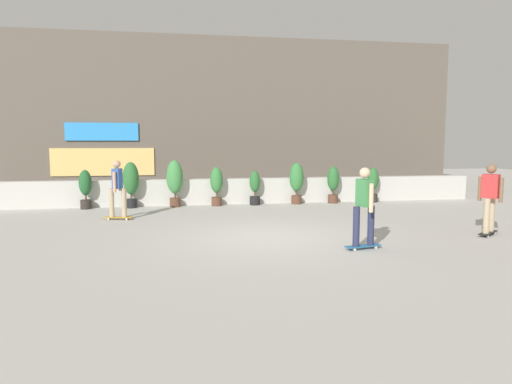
% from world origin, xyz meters
% --- Properties ---
extents(ground_plane, '(48.00, 48.00, 0.00)m').
position_xyz_m(ground_plane, '(0.00, 0.00, 0.00)').
color(ground_plane, '#B2AFA8').
extents(planter_wall, '(18.00, 0.40, 0.90)m').
position_xyz_m(planter_wall, '(0.00, 6.00, 0.45)').
color(planter_wall, beige).
rests_on(planter_wall, ground).
extents(building_backdrop, '(20.00, 2.08, 6.50)m').
position_xyz_m(building_backdrop, '(-0.01, 10.00, 3.25)').
color(building_backdrop, '#60564C').
rests_on(building_backdrop, ground).
extents(potted_plant_0, '(0.41, 0.41, 1.29)m').
position_xyz_m(potted_plant_0, '(-4.99, 5.55, 0.71)').
color(potted_plant_0, '#2D2823').
rests_on(potted_plant_0, ground).
extents(potted_plant_1, '(0.53, 0.53, 1.54)m').
position_xyz_m(potted_plant_1, '(-3.53, 5.55, 0.90)').
color(potted_plant_1, black).
rests_on(potted_plant_1, ground).
extents(potted_plant_2, '(0.56, 0.56, 1.59)m').
position_xyz_m(potted_plant_2, '(-2.09, 5.55, 0.93)').
color(potted_plant_2, brown).
rests_on(potted_plant_2, ground).
extents(potted_plant_3, '(0.44, 0.44, 1.34)m').
position_xyz_m(potted_plant_3, '(-0.67, 5.55, 0.75)').
color(potted_plant_3, brown).
rests_on(potted_plant_3, ground).
extents(potted_plant_4, '(0.37, 0.37, 1.20)m').
position_xyz_m(potted_plant_4, '(0.67, 5.55, 0.64)').
color(potted_plant_4, black).
rests_on(potted_plant_4, ground).
extents(potted_plant_5, '(0.50, 0.50, 1.47)m').
position_xyz_m(potted_plant_5, '(2.18, 5.55, 0.85)').
color(potted_plant_5, brown).
rests_on(potted_plant_5, ground).
extents(potted_plant_6, '(0.43, 0.43, 1.33)m').
position_xyz_m(potted_plant_6, '(3.54, 5.55, 0.74)').
color(potted_plant_6, brown).
rests_on(potted_plant_6, ground).
extents(potted_plant_7, '(0.40, 0.40, 1.27)m').
position_xyz_m(potted_plant_7, '(5.06, 5.55, 0.70)').
color(potted_plant_7, '#2D2823').
rests_on(potted_plant_7, ground).
extents(skater_by_wall_left, '(0.82, 0.55, 1.70)m').
position_xyz_m(skater_by_wall_left, '(1.72, -1.53, 0.94)').
color(skater_by_wall_left, '#266699').
rests_on(skater_by_wall_left, ground).
extents(skater_foreground, '(0.82, 0.55, 1.70)m').
position_xyz_m(skater_foreground, '(-3.70, 3.16, 0.94)').
color(skater_foreground, '#BF8C26').
rests_on(skater_foreground, ground).
extents(skater_far_left, '(0.76, 0.64, 1.70)m').
position_xyz_m(skater_far_left, '(5.22, -0.70, 0.94)').
color(skater_far_left, black).
rests_on(skater_far_left, ground).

